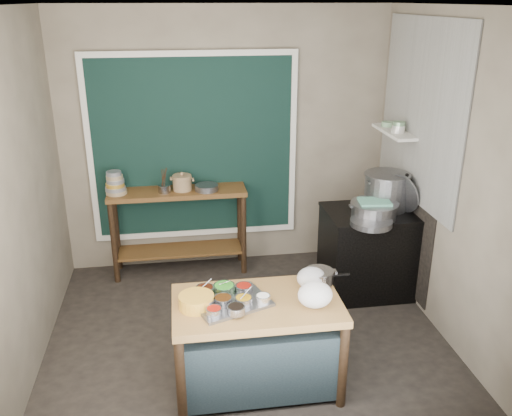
{
  "coord_description": "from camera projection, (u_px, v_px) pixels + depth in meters",
  "views": [
    {
      "loc": [
        -0.54,
        -4.19,
        2.85
      ],
      "look_at": [
        0.14,
        0.25,
        1.1
      ],
      "focal_mm": 38.0,
      "sensor_mm": 36.0,
      "label": 1
    }
  ],
  "objects": [
    {
      "name": "stock_pot",
      "position": [
        386.0,
        191.0,
        5.37
      ],
      "size": [
        0.59,
        0.59,
        0.36
      ],
      "primitive_type": null,
      "rotation": [
        0.0,
        0.0,
        0.35
      ],
      "color": "gray",
      "rests_on": "stove_top"
    },
    {
      "name": "bowl_stack",
      "position": [
        115.0,
        184.0,
        5.58
      ],
      "size": [
        0.22,
        0.22,
        0.24
      ],
      "color": "tan",
      "rests_on": "back_counter"
    },
    {
      "name": "condiment_tray",
      "position": [
        231.0,
        302.0,
        3.97
      ],
      "size": [
        0.63,
        0.54,
        0.02
      ],
      "primitive_type": "cube",
      "rotation": [
        0.0,
        0.0,
        0.36
      ],
      "color": "gray",
      "rests_on": "prep_table"
    },
    {
      "name": "left_wall",
      "position": [
        20.0,
        197.0,
        4.21
      ],
      "size": [
        0.02,
        3.0,
        2.8
      ],
      "primitive_type": "cube",
      "color": "gray",
      "rests_on": "floor"
    },
    {
      "name": "soot_patch",
      "position": [
        404.0,
        222.0,
        5.56
      ],
      "size": [
        0.01,
        1.3,
        1.3
      ],
      "primitive_type": "cube",
      "color": "black",
      "rests_on": "right_wall"
    },
    {
      "name": "curtain_panel",
      "position": [
        194.0,
        148.0,
        5.78
      ],
      "size": [
        2.1,
        0.02,
        1.9
      ],
      "primitive_type": "cube",
      "color": "black",
      "rests_on": "back_wall"
    },
    {
      "name": "back_counter",
      "position": [
        179.0,
        231.0,
        5.9
      ],
      "size": [
        1.45,
        0.4,
        0.95
      ],
      "primitive_type": "cube",
      "color": "brown",
      "rests_on": "floor"
    },
    {
      "name": "prep_table",
      "position": [
        257.0,
        344.0,
        4.14
      ],
      "size": [
        1.25,
        0.73,
        0.75
      ],
      "primitive_type": "cube",
      "rotation": [
        0.0,
        0.0,
        -0.01
      ],
      "color": "olive",
      "rests_on": "floor"
    },
    {
      "name": "wall_shelf",
      "position": [
        395.0,
        132.0,
        5.4
      ],
      "size": [
        0.22,
        0.7,
        0.03
      ],
      "primitive_type": "cube",
      "color": "beige",
      "rests_on": "right_wall"
    },
    {
      "name": "steamer",
      "position": [
        374.0,
        210.0,
        5.17
      ],
      "size": [
        0.47,
        0.47,
        0.15
      ],
      "primitive_type": null,
      "rotation": [
        0.0,
        0.0,
        -0.01
      ],
      "color": "gray",
      "rests_on": "stove_top"
    },
    {
      "name": "utensil_cup",
      "position": [
        164.0,
        189.0,
        5.65
      ],
      "size": [
        0.13,
        0.13,
        0.08
      ],
      "primitive_type": "cylinder",
      "rotation": [
        0.0,
        0.0,
        -0.02
      ],
      "color": "gray",
      "rests_on": "back_counter"
    },
    {
      "name": "back_wall",
      "position": [
        226.0,
        141.0,
        5.85
      ],
      "size": [
        3.5,
        0.02,
        2.8
      ],
      "primitive_type": "cube",
      "color": "gray",
      "rests_on": "floor"
    },
    {
      "name": "plastic_bag_a",
      "position": [
        315.0,
        295.0,
        3.91
      ],
      "size": [
        0.28,
        0.24,
        0.19
      ],
      "primitive_type": "ellipsoid",
      "rotation": [
        0.0,
        0.0,
        -0.11
      ],
      "color": "white",
      "rests_on": "prep_table"
    },
    {
      "name": "right_wall",
      "position": [
        444.0,
        176.0,
        4.71
      ],
      "size": [
        0.02,
        3.0,
        2.8
      ],
      "primitive_type": "cube",
      "color": "gray",
      "rests_on": "floor"
    },
    {
      "name": "saucepan",
      "position": [
        319.0,
        278.0,
        4.22
      ],
      "size": [
        0.23,
        0.23,
        0.13
      ],
      "primitive_type": null,
      "rotation": [
        0.0,
        0.0,
        -0.01
      ],
      "color": "gray",
      "rests_on": "prep_table"
    },
    {
      "name": "shallow_pan",
      "position": [
        371.0,
        223.0,
        5.01
      ],
      "size": [
        0.49,
        0.49,
        0.05
      ],
      "primitive_type": "cylinder",
      "rotation": [
        0.0,
        0.0,
        0.29
      ],
      "color": "gray",
      "rests_on": "stove_top"
    },
    {
      "name": "pot_lid",
      "position": [
        403.0,
        193.0,
        5.26
      ],
      "size": [
        0.24,
        0.41,
        0.39
      ],
      "primitive_type": "cylinder",
      "rotation": [
        0.0,
        1.36,
        0.37
      ],
      "color": "gray",
      "rests_on": "stove_top"
    },
    {
      "name": "stove_block",
      "position": [
        369.0,
        253.0,
        5.51
      ],
      "size": [
        0.9,
        0.68,
        0.85
      ],
      "primitive_type": "cube",
      "color": "black",
      "rests_on": "floor"
    },
    {
      "name": "shelf_bowl_green",
      "position": [
        388.0,
        124.0,
        5.56
      ],
      "size": [
        0.13,
        0.13,
        0.05
      ],
      "primitive_type": "cylinder",
      "rotation": [
        0.0,
        0.0,
        -0.01
      ],
      "color": "gray",
      "rests_on": "wall_shelf"
    },
    {
      "name": "condiment_bowls",
      "position": [
        226.0,
        298.0,
        3.96
      ],
      "size": [
        0.56,
        0.44,
        0.07
      ],
      "color": "gray",
      "rests_on": "condiment_tray"
    },
    {
      "name": "green_cloth",
      "position": [
        375.0,
        202.0,
        5.14
      ],
      "size": [
        0.31,
        0.26,
        0.02
      ],
      "primitive_type": "cube",
      "rotation": [
        0.0,
        0.0,
        -0.12
      ],
      "color": "#59A48F",
      "rests_on": "steamer"
    },
    {
      "name": "shelf_bowl_stack",
      "position": [
        399.0,
        127.0,
        5.29
      ],
      "size": [
        0.14,
        0.14,
        0.11
      ],
      "color": "silver",
      "rests_on": "wall_shelf"
    },
    {
      "name": "curtain_frame",
      "position": [
        194.0,
        148.0,
        5.77
      ],
      "size": [
        2.22,
        0.03,
        2.02
      ],
      "primitive_type": null,
      "color": "beige",
      "rests_on": "back_wall"
    },
    {
      "name": "wide_bowl",
      "position": [
        207.0,
        188.0,
        5.71
      ],
      "size": [
        0.26,
        0.26,
        0.06
      ],
      "primitive_type": "cylinder",
      "rotation": [
        0.0,
        0.0,
        -0.06
      ],
      "color": "gray",
      "rests_on": "back_counter"
    },
    {
      "name": "ceramic_crock",
      "position": [
        182.0,
        184.0,
        5.7
      ],
      "size": [
        0.27,
        0.27,
        0.14
      ],
      "primitive_type": null,
      "rotation": [
        0.0,
        0.0,
        -0.3
      ],
      "color": "#88694A",
      "rests_on": "back_counter"
    },
    {
      "name": "plastic_bag_b",
      "position": [
        311.0,
        278.0,
        4.17
      ],
      "size": [
        0.27,
        0.24,
        0.17
      ],
      "primitive_type": "ellipsoid",
      "rotation": [
        0.0,
        0.0,
        -0.27
      ],
      "color": "white",
      "rests_on": "prep_table"
    },
    {
      "name": "tile_panel",
      "position": [
        420.0,
        112.0,
        5.05
      ],
      "size": [
        0.02,
        1.7,
        1.7
      ],
      "primitive_type": "cube",
      "color": "#B2B2AA",
      "rests_on": "right_wall"
    },
    {
      "name": "ceiling",
      "position": [
        243.0,
        3.0,
        3.95
      ],
      "size": [
        3.5,
        3.0,
        0.02
      ],
      "primitive_type": "cube",
      "color": "gray",
      "rests_on": "back_wall"
    },
    {
      "name": "floor",
      "position": [
        245.0,
        331.0,
        4.97
      ],
      "size": [
        3.5,
        3.0,
        0.02
      ],
      "primitive_type": "cube",
      "color": "#2C2722",
      "rests_on": "ground"
    },
    {
      "name": "yellow_basin",
      "position": [
        196.0,
        301.0,
        3.91
      ],
      "size": [
        0.34,
        0.34,
        0.1
      ],
      "primitive_type": "cylinder",
      "rotation": [
        0.0,
        0.0,
        0.4
      ],
      "color": "gold",
      "rests_on": "prep_table"
    },
    {
      "name": "stove_top",
      "position": [
        372.0,
        213.0,
        5.35
      ],
      "size": [
        0.92,
        0.69,
        0.03
      ],
      "primitive_type": "cube",
      "color": "black",
      "rests_on": "stove_block"
    }
  ]
}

